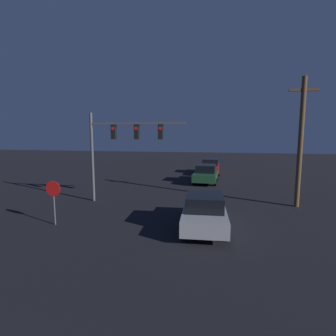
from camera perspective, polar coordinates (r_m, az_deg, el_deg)
car_near at (r=12.27m, az=7.92°, el=-9.34°), size 2.15×4.59×1.62m
car_mid at (r=23.45m, az=8.27°, el=-1.23°), size 2.16×4.59×1.62m
car_far at (r=28.54m, az=9.13°, el=0.32°), size 2.00×4.52×1.62m
traffic_signal_mast at (r=16.54m, az=-10.53°, el=5.94°), size 6.03×0.30×5.62m
stop_sign at (r=13.54m, az=-23.67°, el=-5.26°), size 0.74×0.07×2.13m
utility_pole at (r=17.07m, az=26.90°, el=5.31°), size 1.58×0.28×7.54m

